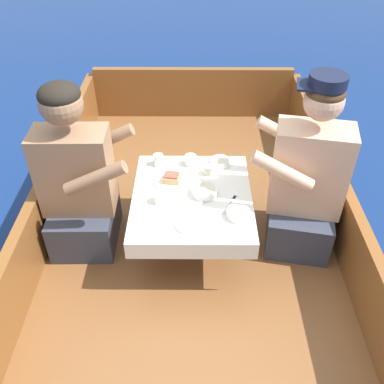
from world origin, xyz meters
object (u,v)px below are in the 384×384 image
(coffee_cup_center, at_px, (159,160))
(sandwich, at_px, (172,178))
(coffee_cup_starboard, at_px, (160,198))
(person_port, at_px, (78,183))
(person_starboard, at_px, (306,183))
(tin_can, at_px, (209,170))
(coffee_cup_port, at_px, (191,160))

(coffee_cup_center, bearing_deg, sandwich, -64.03)
(coffee_cup_starboard, xyz_separation_m, coffee_cup_center, (-0.03, 0.36, 0.01))
(person_port, xyz_separation_m, coffee_cup_starboard, (0.46, -0.09, -0.03))
(person_starboard, bearing_deg, coffee_cup_starboard, 17.54)
(coffee_cup_center, distance_m, tin_can, 0.32)
(coffee_cup_starboard, height_order, coffee_cup_center, coffee_cup_center)
(coffee_cup_port, bearing_deg, person_port, -156.45)
(coffee_cup_starboard, relative_size, tin_can, 1.42)
(sandwich, bearing_deg, coffee_cup_port, 58.90)
(sandwich, bearing_deg, person_starboard, -6.29)
(person_port, relative_size, coffee_cup_center, 11.31)
(sandwich, bearing_deg, coffee_cup_center, 115.97)
(person_starboard, distance_m, coffee_cup_port, 0.70)
(person_port, distance_m, person_starboard, 1.27)
(person_port, relative_size, person_starboard, 0.96)
(person_starboard, bearing_deg, person_port, 11.21)
(person_port, height_order, coffee_cup_starboard, person_port)
(person_port, relative_size, tin_can, 15.24)
(coffee_cup_port, bearing_deg, sandwich, -121.10)
(coffee_cup_starboard, distance_m, coffee_cup_center, 0.36)
(coffee_cup_center, bearing_deg, coffee_cup_port, 0.49)
(coffee_cup_starboard, bearing_deg, coffee_cup_port, 65.16)
(person_starboard, bearing_deg, coffee_cup_port, -11.55)
(person_port, height_order, sandwich, person_port)
(person_starboard, relative_size, coffee_cup_port, 10.72)
(person_port, relative_size, coffee_cup_starboard, 10.75)
(person_starboard, height_order, sandwich, person_starboard)
(tin_can, bearing_deg, sandwich, -158.44)
(sandwich, height_order, coffee_cup_starboard, same)
(coffee_cup_port, distance_m, coffee_cup_starboard, 0.40)
(person_port, distance_m, tin_can, 0.76)
(sandwich, xyz_separation_m, tin_can, (0.22, 0.09, -0.00))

